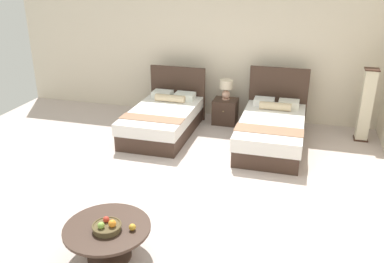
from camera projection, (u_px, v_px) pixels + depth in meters
The scene contains 10 objects.
ground_plane at pixel (191, 181), 6.45m from camera, with size 9.89×9.89×0.02m, color beige.
wall_back at pixel (231, 54), 8.72m from camera, with size 9.89×0.12×2.74m, color beige.
bed_near_window at pixel (164, 119), 8.14m from camera, with size 1.21×2.07×1.14m.
bed_near_corner at pixel (272, 129), 7.61m from camera, with size 1.18×2.19×1.25m.
nightstand at pixel (225, 111), 8.67m from camera, with size 0.50×0.47×0.52m.
table_lamp at pixel (226, 87), 8.49m from camera, with size 0.27×0.27×0.42m.
coffee_table at pixel (108, 233), 4.65m from camera, with size 0.99×0.99×0.42m.
fruit_bowl at pixel (107, 227), 4.54m from camera, with size 0.33×0.33×0.15m.
loose_apple at pixel (132, 227), 4.54m from camera, with size 0.08×0.08×0.08m.
floor_lamp_corner at pixel (366, 105), 7.68m from camera, with size 0.26×0.26×1.40m.
Camera 1 is at (1.55, -5.45, 3.17)m, focal length 38.24 mm.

